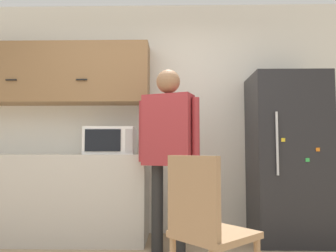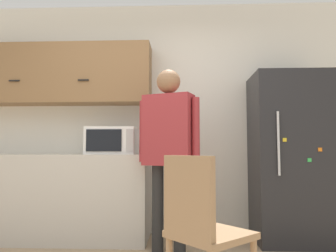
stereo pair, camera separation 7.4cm
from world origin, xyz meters
name	(u,v)px [view 1 (the left image)]	position (x,y,z in m)	size (l,w,h in m)	color
back_wall	(148,117)	(0.00, 1.92, 1.35)	(6.00, 0.06, 2.70)	silver
counter	(44,197)	(-1.09, 1.58, 0.45)	(2.22, 0.63, 0.91)	#BCB7AD
upper_cabinets	(52,74)	(-1.09, 1.73, 1.82)	(2.22, 0.34, 0.68)	olive
microwave	(111,141)	(-0.36, 1.53, 1.05)	(0.51, 0.41, 0.29)	white
person	(168,139)	(0.25, 1.16, 1.06)	(0.58, 0.37, 1.72)	black
refrigerator	(287,157)	(1.51, 1.57, 0.88)	(0.76, 0.66, 1.75)	#232326
chair	(206,225)	(0.49, 0.05, 0.51)	(0.59, 0.59, 0.92)	#997551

